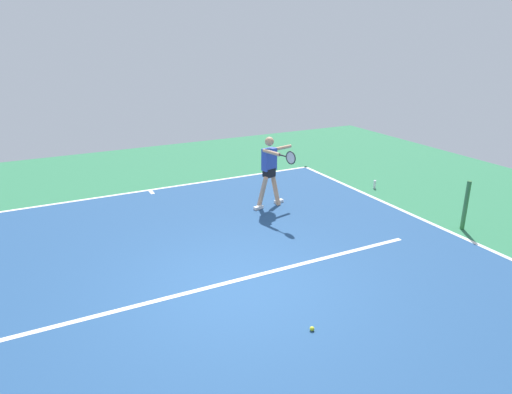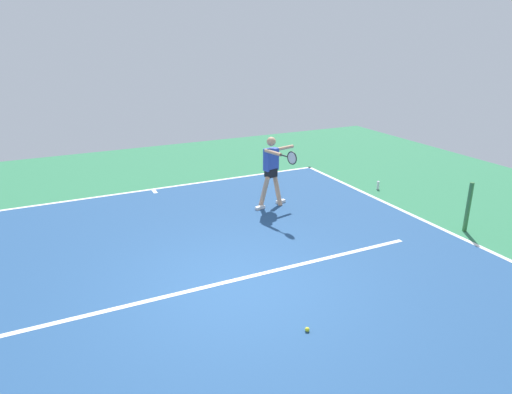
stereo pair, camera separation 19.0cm
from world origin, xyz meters
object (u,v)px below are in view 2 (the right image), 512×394
object	(u,v)px
tennis_ball_near_player	(307,329)
water_bottle	(378,185)
net_post	(468,207)
tennis_player	(272,168)

from	to	relation	value
tennis_ball_near_player	water_bottle	bearing A→B (deg)	-137.94
net_post	water_bottle	distance (m)	3.01
tennis_player	water_bottle	bearing A→B (deg)	164.65
tennis_ball_near_player	tennis_player	bearing A→B (deg)	-111.77
net_post	tennis_ball_near_player	bearing A→B (deg)	17.55
net_post	water_bottle	world-z (taller)	net_post
tennis_player	water_bottle	size ratio (longest dim) A/B	7.75
net_post	tennis_player	world-z (taller)	tennis_player
net_post	water_bottle	size ratio (longest dim) A/B	4.86
net_post	tennis_ball_near_player	world-z (taller)	net_post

